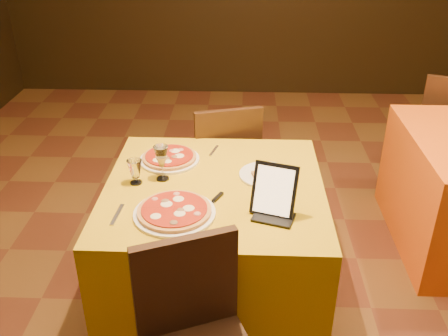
{
  "coord_description": "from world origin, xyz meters",
  "views": [
    {
      "loc": [
        -0.36,
        -2.11,
        2.02
      ],
      "look_at": [
        -0.45,
        0.03,
        0.86
      ],
      "focal_mm": 40.0,
      "sensor_mm": 36.0,
      "label": 1
    }
  ],
  "objects_px": {
    "pizza_far": "(169,158)",
    "chair_side_far": "(447,128)",
    "chair_main_far": "(222,163)",
    "wine_glass": "(162,163)",
    "pizza_near": "(174,212)",
    "tablet": "(274,190)",
    "water_glass": "(135,172)",
    "main_table": "(215,245)"
  },
  "relations": [
    {
      "from": "chair_main_far",
      "to": "pizza_near",
      "type": "xyz_separation_m",
      "value": [
        -0.17,
        -1.07,
        0.31
      ]
    },
    {
      "from": "wine_glass",
      "to": "water_glass",
      "type": "bearing_deg",
      "value": -160.02
    },
    {
      "from": "main_table",
      "to": "wine_glass",
      "type": "distance_m",
      "value": 0.54
    },
    {
      "from": "wine_glass",
      "to": "tablet",
      "type": "height_order",
      "value": "tablet"
    },
    {
      "from": "chair_side_far",
      "to": "tablet",
      "type": "relative_size",
      "value": 3.73
    },
    {
      "from": "chair_main_far",
      "to": "pizza_far",
      "type": "relative_size",
      "value": 2.77
    },
    {
      "from": "water_glass",
      "to": "pizza_far",
      "type": "bearing_deg",
      "value": 61.57
    },
    {
      "from": "chair_main_far",
      "to": "chair_side_far",
      "type": "relative_size",
      "value": 1.0
    },
    {
      "from": "main_table",
      "to": "pizza_near",
      "type": "xyz_separation_m",
      "value": [
        -0.17,
        -0.27,
        0.39
      ]
    },
    {
      "from": "chair_main_far",
      "to": "wine_glass",
      "type": "xyz_separation_m",
      "value": [
        -0.27,
        -0.75,
        0.39
      ]
    },
    {
      "from": "chair_main_far",
      "to": "pizza_far",
      "type": "distance_m",
      "value": 0.68
    },
    {
      "from": "chair_main_far",
      "to": "tablet",
      "type": "distance_m",
      "value": 1.15
    },
    {
      "from": "chair_main_far",
      "to": "chair_side_far",
      "type": "bearing_deg",
      "value": -175.34
    },
    {
      "from": "main_table",
      "to": "chair_side_far",
      "type": "height_order",
      "value": "chair_side_far"
    },
    {
      "from": "pizza_far",
      "to": "wine_glass",
      "type": "distance_m",
      "value": 0.22
    },
    {
      "from": "wine_glass",
      "to": "water_glass",
      "type": "xyz_separation_m",
      "value": [
        -0.13,
        -0.05,
        -0.03
      ]
    },
    {
      "from": "chair_side_far",
      "to": "pizza_far",
      "type": "xyz_separation_m",
      "value": [
        -1.97,
        -1.19,
        0.31
      ]
    },
    {
      "from": "chair_main_far",
      "to": "wine_glass",
      "type": "relative_size",
      "value": 4.79
    },
    {
      "from": "wine_glass",
      "to": "tablet",
      "type": "bearing_deg",
      "value": -27.35
    },
    {
      "from": "chair_main_far",
      "to": "wine_glass",
      "type": "bearing_deg",
      "value": 54.28
    },
    {
      "from": "chair_side_far",
      "to": "pizza_near",
      "type": "bearing_deg",
      "value": 63.51
    },
    {
      "from": "wine_glass",
      "to": "tablet",
      "type": "relative_size",
      "value": 0.78
    },
    {
      "from": "chair_main_far",
      "to": "tablet",
      "type": "bearing_deg",
      "value": 89.44
    },
    {
      "from": "chair_main_far",
      "to": "pizza_far",
      "type": "height_order",
      "value": "chair_main_far"
    },
    {
      "from": "pizza_near",
      "to": "wine_glass",
      "type": "relative_size",
      "value": 1.98
    },
    {
      "from": "chair_side_far",
      "to": "pizza_far",
      "type": "height_order",
      "value": "chair_side_far"
    },
    {
      "from": "main_table",
      "to": "wine_glass",
      "type": "height_order",
      "value": "wine_glass"
    },
    {
      "from": "pizza_near",
      "to": "water_glass",
      "type": "height_order",
      "value": "water_glass"
    },
    {
      "from": "main_table",
      "to": "pizza_near",
      "type": "height_order",
      "value": "pizza_near"
    },
    {
      "from": "chair_main_far",
      "to": "water_glass",
      "type": "xyz_separation_m",
      "value": [
        -0.4,
        -0.79,
        0.36
      ]
    },
    {
      "from": "wine_glass",
      "to": "chair_side_far",
      "type": "bearing_deg",
      "value": 35.06
    },
    {
      "from": "chair_main_far",
      "to": "main_table",
      "type": "bearing_deg",
      "value": 74.04
    },
    {
      "from": "chair_main_far",
      "to": "pizza_far",
      "type": "bearing_deg",
      "value": 48.35
    },
    {
      "from": "pizza_far",
      "to": "wine_glass",
      "type": "xyz_separation_m",
      "value": [
        -0.01,
        -0.2,
        0.08
      ]
    },
    {
      "from": "main_table",
      "to": "tablet",
      "type": "relative_size",
      "value": 4.51
    },
    {
      "from": "pizza_far",
      "to": "chair_side_far",
      "type": "bearing_deg",
      "value": 31.01
    },
    {
      "from": "main_table",
      "to": "pizza_far",
      "type": "height_order",
      "value": "pizza_far"
    },
    {
      "from": "pizza_near",
      "to": "wine_glass",
      "type": "xyz_separation_m",
      "value": [
        -0.1,
        0.32,
        0.08
      ]
    },
    {
      "from": "main_table",
      "to": "chair_main_far",
      "type": "relative_size",
      "value": 1.21
    },
    {
      "from": "wine_glass",
      "to": "water_glass",
      "type": "relative_size",
      "value": 1.46
    },
    {
      "from": "pizza_near",
      "to": "tablet",
      "type": "distance_m",
      "value": 0.46
    },
    {
      "from": "chair_main_far",
      "to": "wine_glass",
      "type": "height_order",
      "value": "wine_glass"
    }
  ]
}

